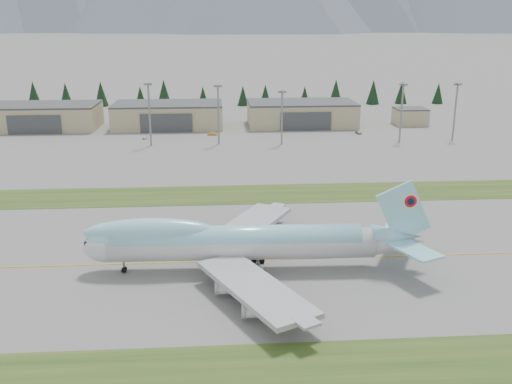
{
  "coord_description": "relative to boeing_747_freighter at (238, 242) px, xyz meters",
  "views": [
    {
      "loc": [
        6.28,
        -105.91,
        46.92
      ],
      "look_at": [
        15.21,
        20.99,
        8.0
      ],
      "focal_mm": 40.0,
      "sensor_mm": 36.0,
      "label": 1
    }
  ],
  "objects": [
    {
      "name": "grass_strip_near",
      "position": [
        -10.04,
        -33.65,
        -5.85
      ],
      "size": [
        400.0,
        14.0,
        0.08
      ],
      "primitive_type": "cube",
      "color": "#2A4518",
      "rests_on": "ground"
    },
    {
      "name": "hangar_left",
      "position": [
        -80.04,
        154.25,
        -0.46
      ],
      "size": [
        48.0,
        26.6,
        10.8
      ],
      "color": "tan",
      "rests_on": "ground"
    },
    {
      "name": "control_shed",
      "position": [
        84.96,
        152.35,
        -2.05
      ],
      "size": [
        14.0,
        12.0,
        7.6
      ],
      "color": "tan",
      "rests_on": "ground"
    },
    {
      "name": "conifer_belt",
      "position": [
        -18.62,
        216.7,
        0.8
      ],
      "size": [
        267.66,
        15.7,
        15.17
      ],
      "color": "black",
      "rests_on": "ground"
    },
    {
      "name": "hangar_center",
      "position": [
        -25.04,
        154.25,
        -0.46
      ],
      "size": [
        48.0,
        26.6,
        10.8
      ],
      "color": "tan",
      "rests_on": "ground"
    },
    {
      "name": "ground",
      "position": [
        -10.04,
        4.35,
        -5.85
      ],
      "size": [
        7000.0,
        7000.0,
        0.0
      ],
      "primitive_type": "plane",
      "color": "slate",
      "rests_on": "ground"
    },
    {
      "name": "taxiway_line_main",
      "position": [
        -10.04,
        4.35,
        -5.85
      ],
      "size": [
        400.0,
        0.4,
        0.02
      ],
      "primitive_type": "cube",
      "color": "gold",
      "rests_on": "ground"
    },
    {
      "name": "grass_strip_far",
      "position": [
        -10.04,
        49.35,
        -5.85
      ],
      "size": [
        400.0,
        18.0,
        0.08
      ],
      "primitive_type": "cube",
      "color": "#2A4518",
      "rests_on": "ground"
    },
    {
      "name": "service_vehicle_b",
      "position": [
        -5.51,
        133.82,
        -5.85
      ],
      "size": [
        4.25,
        2.41,
        1.33
      ],
      "primitive_type": "imported",
      "rotation": [
        0.0,
        0.0,
        1.31
      ],
      "color": "#BB852E",
      "rests_on": "ground"
    },
    {
      "name": "floodlight_masts",
      "position": [
        29.5,
        115.63,
        9.89
      ],
      "size": [
        122.99,
        7.24,
        23.76
      ],
      "color": "gray",
      "rests_on": "ground"
    },
    {
      "name": "hangar_right",
      "position": [
        34.96,
        154.25,
        -0.46
      ],
      "size": [
        48.0,
        26.6,
        10.8
      ],
      "color": "tan",
      "rests_on": "ground"
    },
    {
      "name": "boeing_747_freighter",
      "position": [
        0.0,
        0.0,
        0.0
      ],
      "size": [
        66.95,
        58.19,
        17.75
      ],
      "rotation": [
        0.0,
        0.0,
        -0.03
      ],
      "color": "silver",
      "rests_on": "ground"
    },
    {
      "name": "service_vehicle_a",
      "position": [
        -32.74,
        127.94,
        -5.85
      ],
      "size": [
        2.01,
        3.64,
        1.17
      ],
      "primitive_type": "imported",
      "rotation": [
        0.0,
        0.0,
        -0.19
      ],
      "color": "white",
      "rests_on": "ground"
    },
    {
      "name": "service_vehicle_c",
      "position": [
        56.16,
        132.67,
        -5.85
      ],
      "size": [
        2.29,
        4.57,
        1.27
      ],
      "primitive_type": "imported",
      "rotation": [
        0.0,
        0.0,
        0.12
      ],
      "color": "#98989D",
      "rests_on": "ground"
    }
  ]
}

